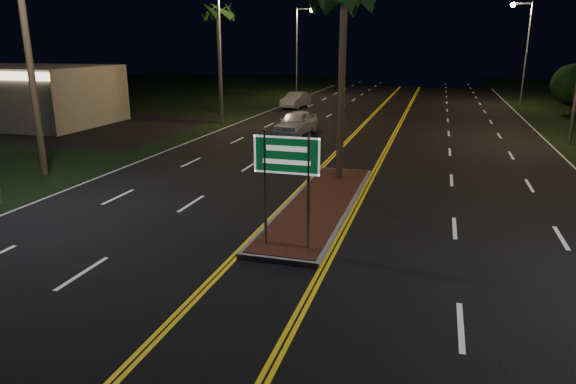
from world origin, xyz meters
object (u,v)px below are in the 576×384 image
at_px(median_island, 320,204).
at_px(car_far, 296,99).
at_px(highway_sign, 287,166).
at_px(streetlight_right_far, 523,41).
at_px(commercial_building, 4,94).
at_px(streetlight_left_far, 300,41).
at_px(streetlight_left_mid, 225,41).
at_px(shrub_far, 573,85).
at_px(palm_left_far, 218,12).
at_px(car_near, 296,120).

bearing_deg(median_island, car_far, 107.10).
distance_m(highway_sign, streetlight_right_far, 40.74).
distance_m(commercial_building, streetlight_left_far, 28.75).
bearing_deg(streetlight_left_mid, streetlight_left_far, 90.00).
relative_size(median_island, shrub_far, 2.59).
relative_size(median_island, streetlight_right_far, 1.14).
bearing_deg(highway_sign, car_far, 104.93).
bearing_deg(median_island, palm_left_far, 121.36).
height_order(commercial_building, streetlight_left_mid, streetlight_left_mid).
xyz_separation_m(median_island, streetlight_left_mid, (-10.61, 17.00, 5.57)).
relative_size(median_island, car_far, 2.18).
bearing_deg(streetlight_left_mid, car_near, -26.62).
xyz_separation_m(commercial_building, car_near, (21.25, 1.07, -1.15)).
distance_m(shrub_far, car_far, 22.33).
height_order(streetlight_left_mid, streetlight_left_far, same).
distance_m(car_near, car_far, 13.78).
bearing_deg(highway_sign, streetlight_left_mid, 116.59).
relative_size(commercial_building, streetlight_right_far, 1.67).
height_order(streetlight_left_far, streetlight_right_far, same).
distance_m(median_island, car_near, 14.86).
height_order(commercial_building, car_near, commercial_building).
xyz_separation_m(median_island, palm_left_far, (-12.80, 21.00, 7.66)).
bearing_deg(car_near, commercial_building, -171.12).
bearing_deg(commercial_building, shrub_far, 21.91).
xyz_separation_m(median_island, shrub_far, (13.80, 29.00, 2.25)).
bearing_deg(car_far, shrub_far, 11.77).
bearing_deg(car_far, highway_sign, -67.57).
bearing_deg(car_far, streetlight_right_far, 29.42).
height_order(commercial_building, streetlight_left_far, streetlight_left_far).
bearing_deg(shrub_far, streetlight_right_far, 117.98).
xyz_separation_m(streetlight_left_far, palm_left_far, (-2.19, -16.00, 2.09)).
relative_size(median_island, highway_sign, 3.20).
relative_size(streetlight_right_far, palm_left_far, 1.02).
xyz_separation_m(streetlight_right_far, car_far, (-19.02, -7.66, -4.87)).
xyz_separation_m(streetlight_left_mid, streetlight_right_far, (21.23, 18.00, 0.00)).
bearing_deg(palm_left_far, commercial_building, -148.75).
bearing_deg(car_near, streetlight_left_mid, 159.38).
bearing_deg(car_near, highway_sign, -69.43).
distance_m(shrub_far, car_near, 23.86).
relative_size(commercial_building, car_far, 3.19).
bearing_deg(commercial_building, car_near, 2.88).
bearing_deg(car_far, palm_left_far, -117.19).
relative_size(commercial_building, streetlight_left_far, 1.67).
bearing_deg(streetlight_left_far, median_island, -74.00).
bearing_deg(streetlight_left_mid, streetlight_right_far, 40.30).
bearing_deg(highway_sign, streetlight_right_far, 74.85).
height_order(palm_left_far, car_near, palm_left_far).
relative_size(streetlight_left_mid, streetlight_right_far, 1.00).
xyz_separation_m(highway_sign, streetlight_left_mid, (-10.61, 21.20, 3.25)).
height_order(highway_sign, streetlight_left_far, streetlight_left_far).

